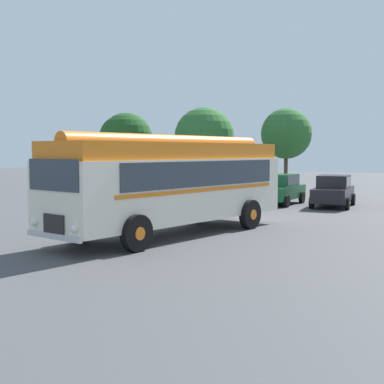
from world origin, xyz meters
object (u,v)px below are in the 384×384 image
at_px(car_far_right, 333,191).
at_px(vintage_bus, 173,181).
at_px(car_mid_right, 280,189).
at_px(car_mid_left, 226,188).
at_px(car_near_left, 188,186).

bearing_deg(car_far_right, vintage_bus, -104.91).
bearing_deg(car_mid_right, car_mid_left, -173.44).
height_order(vintage_bus, car_far_right, vintage_bus).
bearing_deg(car_far_right, car_near_left, -178.85).
height_order(car_near_left, car_mid_right, same).
xyz_separation_m(vintage_bus, car_mid_left, (-2.74, 11.73, -1.05)).
height_order(vintage_bus, car_mid_right, vintage_bus).
height_order(car_mid_right, car_far_right, same).
bearing_deg(car_far_right, car_mid_left, -176.74).
xyz_separation_m(car_near_left, car_mid_left, (2.49, -0.17, 0.00)).
relative_size(car_near_left, car_far_right, 0.99).
relative_size(vintage_bus, car_mid_right, 2.42).
xyz_separation_m(vintage_bus, car_near_left, (-5.23, 11.90, -1.05)).
height_order(vintage_bus, car_near_left, vintage_bus).
distance_m(car_near_left, car_mid_left, 2.50).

